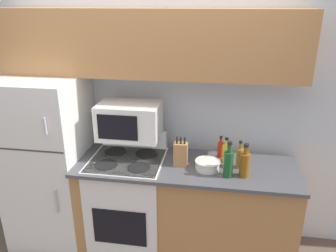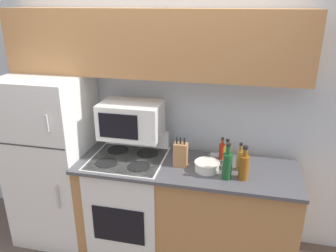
{
  "view_description": "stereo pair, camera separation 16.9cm",
  "coord_description": "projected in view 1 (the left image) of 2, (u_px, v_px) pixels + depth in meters",
  "views": [
    {
      "loc": [
        0.59,
        -2.18,
        2.23
      ],
      "look_at": [
        0.2,
        0.27,
        1.28
      ],
      "focal_mm": 35.0,
      "sensor_mm": 36.0,
      "label": 1
    },
    {
      "loc": [
        0.76,
        -2.15,
        2.23
      ],
      "look_at": [
        0.2,
        0.27,
        1.28
      ],
      "focal_mm": 35.0,
      "sensor_mm": 36.0,
      "label": 2
    }
  ],
  "objects": [
    {
      "name": "wall_back",
      "position": [
        155.0,
        109.0,
        3.1
      ],
      "size": [
        8.0,
        0.05,
        2.55
      ],
      "color": "silver",
      "rests_on": "ground_plane"
    },
    {
      "name": "lower_cabinets",
      "position": [
        185.0,
        210.0,
        2.96
      ],
      "size": [
        1.87,
        0.64,
        0.93
      ],
      "color": "#B27A47",
      "rests_on": "ground_plane"
    },
    {
      "name": "refrigerator",
      "position": [
        50.0,
        163.0,
        3.06
      ],
      "size": [
        0.7,
        0.71,
        1.63
      ],
      "color": "white",
      "rests_on": "ground_plane"
    },
    {
      "name": "upper_cabinets",
      "position": [
        149.0,
        43.0,
        2.71
      ],
      "size": [
        2.57,
        0.32,
        0.55
      ],
      "color": "#B27A47",
      "rests_on": "refrigerator"
    },
    {
      "name": "stove",
      "position": [
        129.0,
        203.0,
        3.02
      ],
      "size": [
        0.64,
        0.62,
        1.1
      ],
      "color": "white",
      "rests_on": "ground_plane"
    },
    {
      "name": "microwave",
      "position": [
        129.0,
        121.0,
        2.84
      ],
      "size": [
        0.53,
        0.36,
        0.31
      ],
      "color": "white",
      "rests_on": "stove"
    },
    {
      "name": "knife_block",
      "position": [
        181.0,
        154.0,
        2.74
      ],
      "size": [
        0.11,
        0.08,
        0.26
      ],
      "color": "#B27A47",
      "rests_on": "lower_cabinets"
    },
    {
      "name": "bowl",
      "position": [
        207.0,
        165.0,
        2.69
      ],
      "size": [
        0.21,
        0.21,
        0.08
      ],
      "color": "silver",
      "rests_on": "lower_cabinets"
    },
    {
      "name": "bottle_whiskey",
      "position": [
        245.0,
        164.0,
        2.56
      ],
      "size": [
        0.08,
        0.08,
        0.28
      ],
      "color": "brown",
      "rests_on": "lower_cabinets"
    },
    {
      "name": "bottle_hot_sauce",
      "position": [
        220.0,
        149.0,
        2.89
      ],
      "size": [
        0.05,
        0.05,
        0.2
      ],
      "color": "red",
      "rests_on": "lower_cabinets"
    },
    {
      "name": "bottle_vinegar",
      "position": [
        240.0,
        157.0,
        2.7
      ],
      "size": [
        0.06,
        0.06,
        0.24
      ],
      "color": "olive",
      "rests_on": "lower_cabinets"
    },
    {
      "name": "bottle_wine_green",
      "position": [
        228.0,
        163.0,
        2.56
      ],
      "size": [
        0.08,
        0.08,
        0.3
      ],
      "color": "#194C23",
      "rests_on": "lower_cabinets"
    },
    {
      "name": "bottle_cooking_spray",
      "position": [
        226.0,
        152.0,
        2.81
      ],
      "size": [
        0.06,
        0.06,
        0.22
      ],
      "color": "gold",
      "rests_on": "lower_cabinets"
    }
  ]
}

